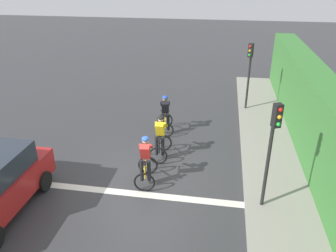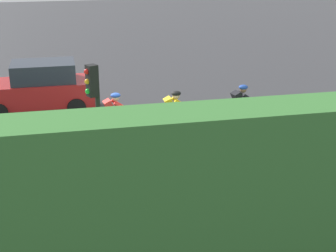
% 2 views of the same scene
% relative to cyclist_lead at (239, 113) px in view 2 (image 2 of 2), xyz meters
% --- Properties ---
extents(ground_plane, '(80.00, 80.00, 0.00)m').
position_rel_cyclist_lead_xyz_m(ground_plane, '(-0.16, -3.55, -0.80)').
color(ground_plane, '#333335').
extents(sidewalk_kerb, '(2.80, 20.10, 0.12)m').
position_rel_cyclist_lead_xyz_m(sidewalk_kerb, '(4.59, -1.55, -0.74)').
color(sidewalk_kerb, gray).
rests_on(sidewalk_kerb, ground).
extents(stone_wall_low, '(0.44, 20.10, 0.44)m').
position_rel_cyclist_lead_xyz_m(stone_wall_low, '(5.49, -1.55, -0.58)').
color(stone_wall_low, gray).
rests_on(stone_wall_low, ground).
extents(hedge_wall, '(1.10, 20.10, 2.95)m').
position_rel_cyclist_lead_xyz_m(hedge_wall, '(5.79, -1.55, 0.68)').
color(hedge_wall, '#387533').
rests_on(hedge_wall, ground).
extents(road_marking_stop_line, '(7.00, 0.30, 0.01)m').
position_rel_cyclist_lead_xyz_m(road_marking_stop_line, '(-0.16, -4.43, -0.79)').
color(road_marking_stop_line, silver).
rests_on(road_marking_stop_line, ground).
extents(cyclist_lead, '(0.87, 1.19, 1.66)m').
position_rel_cyclist_lead_xyz_m(cyclist_lead, '(0.00, 0.00, 0.00)').
color(cyclist_lead, black).
rests_on(cyclist_lead, ground).
extents(cyclist_second, '(0.68, 1.08, 1.66)m').
position_rel_cyclist_lead_xyz_m(cyclist_second, '(0.19, -2.08, 0.00)').
color(cyclist_second, black).
rests_on(cyclist_second, ground).
extents(cyclist_mid, '(0.80, 1.15, 1.66)m').
position_rel_cyclist_lead_xyz_m(cyclist_mid, '(0.03, -3.78, 0.00)').
color(cyclist_mid, black).
rests_on(cyclist_mid, ground).
extents(car_red, '(1.89, 4.10, 1.76)m').
position_rel_cyclist_lead_xyz_m(car_red, '(-3.92, -5.89, 0.08)').
color(car_red, '#B21E1E').
rests_on(car_red, ground).
extents(traffic_light_near_crossing, '(0.26, 0.30, 3.34)m').
position_rel_cyclist_lead_xyz_m(traffic_light_near_crossing, '(3.70, -4.51, 1.43)').
color(traffic_light_near_crossing, black).
rests_on(traffic_light_near_crossing, ground).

